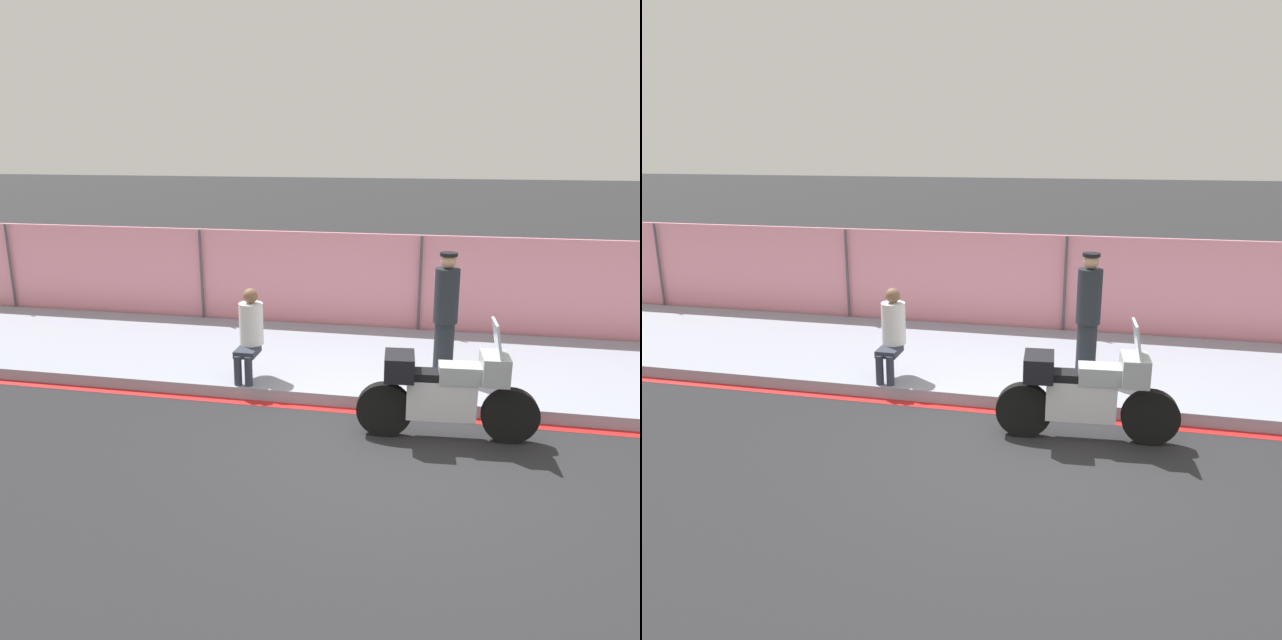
{
  "view_description": "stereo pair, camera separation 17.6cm",
  "coord_description": "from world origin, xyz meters",
  "views": [
    {
      "loc": [
        0.43,
        -6.72,
        3.55
      ],
      "look_at": [
        -1.31,
        1.85,
        1.06
      ],
      "focal_mm": 35.0,
      "sensor_mm": 36.0,
      "label": 1
    },
    {
      "loc": [
        0.6,
        -6.69,
        3.55
      ],
      "look_at": [
        -1.31,
        1.85,
        1.06
      ],
      "focal_mm": 35.0,
      "sensor_mm": 36.0,
      "label": 2
    }
  ],
  "objects": [
    {
      "name": "ground_plane",
      "position": [
        0.0,
        0.0,
        0.0
      ],
      "size": [
        120.0,
        120.0,
        0.0
      ],
      "primitive_type": "plane",
      "color": "#262628"
    },
    {
      "name": "sidewalk",
      "position": [
        0.0,
        2.92,
        0.09
      ],
      "size": [
        31.68,
        3.44,
        0.18
      ],
      "color": "#8E93A3",
      "rests_on": "ground_plane"
    },
    {
      "name": "curb_paint_stripe",
      "position": [
        0.0,
        1.11,
        0.0
      ],
      "size": [
        31.68,
        0.18,
        0.01
      ],
      "color": "red",
      "rests_on": "ground_plane"
    },
    {
      "name": "storefront_fence",
      "position": [
        -0.0,
        4.73,
        0.97
      ],
      "size": [
        30.09,
        0.17,
        1.94
      ],
      "color": "pink",
      "rests_on": "ground_plane"
    },
    {
      "name": "motorcycle",
      "position": [
        0.53,
        0.53,
        0.63
      ],
      "size": [
        2.23,
        0.6,
        1.54
      ],
      "rotation": [
        0.0,
        0.0,
        0.07
      ],
      "color": "black",
      "rests_on": "ground_plane"
    },
    {
      "name": "officer_standing",
      "position": [
        0.48,
        2.34,
        1.14
      ],
      "size": [
        0.36,
        0.36,
        1.86
      ],
      "color": "#1E2328",
      "rests_on": "sidewalk"
    },
    {
      "name": "person_seated_on_curb",
      "position": [
        -2.33,
        1.67,
        0.92
      ],
      "size": [
        0.36,
        0.68,
        1.33
      ],
      "color": "#2D3342",
      "rests_on": "sidewalk"
    }
  ]
}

